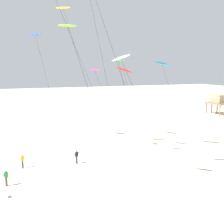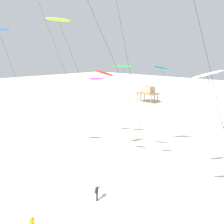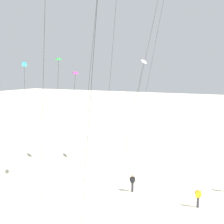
{
  "view_description": "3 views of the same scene",
  "coord_description": "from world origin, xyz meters",
  "px_view_note": "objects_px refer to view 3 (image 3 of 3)",
  "views": [
    {
      "loc": [
        35.85,
        -1.75,
        11.74
      ],
      "look_at": [
        -1.62,
        12.7,
        5.45
      ],
      "focal_mm": 46.11,
      "sensor_mm": 36.0,
      "label": 1
    },
    {
      "loc": [
        16.54,
        -6.06,
        13.77
      ],
      "look_at": [
        -1.47,
        12.81,
        7.07
      ],
      "focal_mm": 35.21,
      "sensor_mm": 36.0,
      "label": 2
    },
    {
      "loc": [
        -23.37,
        -4.66,
        11.57
      ],
      "look_at": [
        3.11,
        8.88,
        7.52
      ],
      "focal_mm": 49.1,
      "sensor_mm": 36.0,
      "label": 3
    }
  ],
  "objects_px": {
    "kite_green": "(58,61)",
    "kite_flyer_furthest": "(198,197)",
    "kite_cyan": "(24,66)",
    "kite_white": "(143,64)",
    "kite_magenta": "(75,76)",
    "kite_flyer_middle": "(132,183)"
  },
  "relations": [
    {
      "from": "kite_green",
      "to": "kite_flyer_middle",
      "type": "distance_m",
      "value": 13.52
    },
    {
      "from": "kite_magenta",
      "to": "kite_white",
      "type": "relative_size",
      "value": 0.89
    },
    {
      "from": "kite_cyan",
      "to": "kite_flyer_middle",
      "type": "height_order",
      "value": "kite_cyan"
    },
    {
      "from": "kite_white",
      "to": "kite_green",
      "type": "bearing_deg",
      "value": 159.12
    },
    {
      "from": "kite_white",
      "to": "kite_magenta",
      "type": "bearing_deg",
      "value": 173.58
    },
    {
      "from": "kite_white",
      "to": "kite_flyer_middle",
      "type": "height_order",
      "value": "kite_white"
    },
    {
      "from": "kite_cyan",
      "to": "kite_flyer_furthest",
      "type": "relative_size",
      "value": 7.57
    },
    {
      "from": "kite_magenta",
      "to": "kite_flyer_middle",
      "type": "bearing_deg",
      "value": -44.49
    },
    {
      "from": "kite_green",
      "to": "kite_white",
      "type": "xyz_separation_m",
      "value": [
        10.97,
        -4.19,
        -0.11
      ]
    },
    {
      "from": "kite_white",
      "to": "kite_flyer_middle",
      "type": "distance_m",
      "value": 14.46
    },
    {
      "from": "kite_green",
      "to": "kite_cyan",
      "type": "height_order",
      "value": "kite_green"
    },
    {
      "from": "kite_magenta",
      "to": "kite_white",
      "type": "xyz_separation_m",
      "value": [
        12.37,
        -1.39,
        1.21
      ]
    },
    {
      "from": "kite_green",
      "to": "kite_magenta",
      "type": "xyz_separation_m",
      "value": [
        -1.4,
        -2.79,
        -1.32
      ]
    },
    {
      "from": "kite_green",
      "to": "kite_cyan",
      "type": "bearing_deg",
      "value": 74.41
    },
    {
      "from": "kite_cyan",
      "to": "kite_flyer_middle",
      "type": "xyz_separation_m",
      "value": [
        0.87,
        -12.28,
        -11.17
      ]
    },
    {
      "from": "kite_green",
      "to": "kite_flyer_furthest",
      "type": "distance_m",
      "value": 17.41
    },
    {
      "from": "kite_cyan",
      "to": "kite_magenta",
      "type": "relative_size",
      "value": 1.09
    },
    {
      "from": "kite_magenta",
      "to": "kite_flyer_furthest",
      "type": "xyz_separation_m",
      "value": [
        3.22,
        -10.11,
        -10.23
      ]
    },
    {
      "from": "kite_green",
      "to": "kite_cyan",
      "type": "xyz_separation_m",
      "value": [
        1.59,
        5.7,
        -0.38
      ]
    },
    {
      "from": "kite_cyan",
      "to": "kite_white",
      "type": "relative_size",
      "value": 0.97
    },
    {
      "from": "kite_magenta",
      "to": "kite_flyer_furthest",
      "type": "bearing_deg",
      "value": -72.32
    },
    {
      "from": "kite_cyan",
      "to": "kite_white",
      "type": "distance_m",
      "value": 13.63
    }
  ]
}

